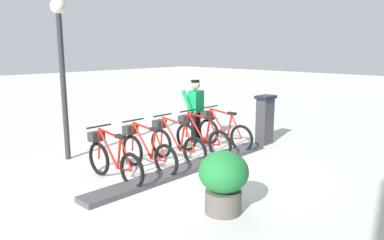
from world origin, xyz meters
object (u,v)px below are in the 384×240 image
lamp_post (61,55)px  planter_bush (223,179)px  bike_docked_1 (200,136)px  payment_kiosk (265,119)px  bike_docked_0 (222,131)px  bike_docked_2 (175,143)px  bike_docked_3 (146,150)px  worker_near_rack (196,109)px  bike_docked_4 (112,159)px

lamp_post → planter_bush: 4.65m
bike_docked_1 → lamp_post: size_ratio=0.49×
payment_kiosk → bike_docked_1: size_ratio=0.74×
bike_docked_0 → bike_docked_2: same height
bike_docked_3 → planter_bush: (-2.38, 0.43, 0.11)m
bike_docked_2 → bike_docked_3: same height
bike_docked_2 → lamp_post: 3.10m
bike_docked_1 → bike_docked_0: bearing=-90.0°
worker_near_rack → payment_kiosk: bearing=-141.3°
payment_kiosk → bike_docked_2: bearing=78.0°
worker_near_rack → planter_bush: worker_near_rack is taller
worker_near_rack → lamp_post: size_ratio=0.47×
bike_docked_0 → worker_near_rack: size_ratio=1.04×
bike_docked_2 → lamp_post: (1.91, 1.54, 1.90)m
bike_docked_2 → planter_bush: (-2.38, 1.25, 0.11)m
bike_docked_2 → worker_near_rack: size_ratio=1.04×
bike_docked_3 → bike_docked_4: 0.82m
bike_docked_4 → worker_near_rack: size_ratio=1.04×
lamp_post → planter_bush: bearing=-176.1°
bike_docked_0 → payment_kiosk: bearing=-118.6°
bike_docked_0 → bike_docked_3: (0.00, 2.45, 0.00)m
bike_docked_2 → bike_docked_3: 0.82m
bike_docked_1 → bike_docked_4: size_ratio=1.00×
bike_docked_0 → bike_docked_4: same height
bike_docked_0 → planter_bush: bearing=129.6°
bike_docked_2 → planter_bush: bearing=152.3°
bike_docked_3 → payment_kiosk: bearing=-99.3°
bike_docked_1 → planter_bush: bike_docked_1 is taller
bike_docked_4 → worker_near_rack: 3.33m
bike_docked_1 → planter_bush: size_ratio=1.77×
bike_docked_2 → payment_kiosk: bearing=-102.0°
bike_docked_4 → worker_near_rack: bearing=-75.2°
bike_docked_2 → bike_docked_1: bearing=-90.0°
payment_kiosk → bike_docked_2: size_ratio=0.74×
bike_docked_0 → bike_docked_3: 2.45m
payment_kiosk → lamp_post: lamp_post is taller
payment_kiosk → worker_near_rack: (1.41, 1.13, 0.24)m
bike_docked_2 → bike_docked_4: size_ratio=1.00×
bike_docked_3 → worker_near_rack: (0.84, -2.37, 0.48)m
bike_docked_3 → worker_near_rack: 2.56m
worker_near_rack → planter_bush: bearing=139.0°
bike_docked_2 → worker_near_rack: (0.84, -1.55, 0.48)m
bike_docked_4 → bike_docked_0: bearing=-90.0°
bike_docked_2 → bike_docked_4: 1.63m
planter_bush → payment_kiosk: bearing=-65.3°
bike_docked_2 → bike_docked_4: bearing=90.0°
worker_near_rack → lamp_post: (1.07, 3.10, 1.42)m
bike_docked_0 → planter_bush: bike_docked_0 is taller
bike_docked_0 → bike_docked_2: (0.00, 1.63, 0.00)m
bike_docked_0 → planter_bush: 3.74m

